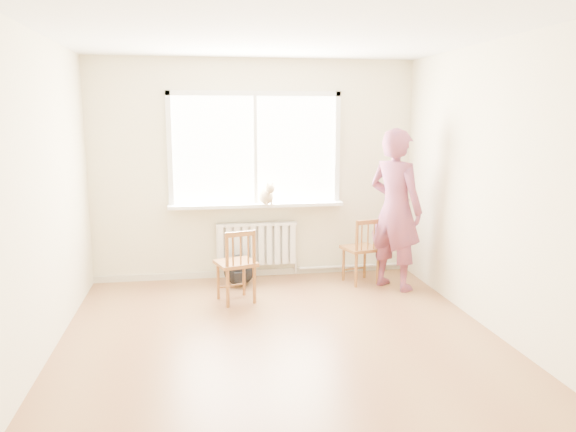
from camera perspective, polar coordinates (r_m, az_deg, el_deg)
name	(u,v)px	position (r m, az deg, el deg)	size (l,w,h in m)	color
floor	(283,345)	(5.13, -0.46, -12.97)	(4.50, 4.50, 0.00)	olive
ceiling	(283,30)	(4.77, -0.51, 18.40)	(4.50, 4.50, 0.00)	white
back_wall	(255,170)	(6.98, -3.35, 4.67)	(4.00, 0.01, 2.70)	beige
window	(255,145)	(6.94, -3.35, 7.22)	(2.12, 0.05, 1.42)	white
windowsill	(257,205)	(6.93, -3.22, 1.13)	(2.15, 0.22, 0.04)	white
radiator	(257,243)	(7.04, -3.19, -2.80)	(1.00, 0.12, 0.55)	white
heating_pipe	(352,266)	(7.39, 6.53, -5.09)	(0.04, 0.04, 1.40)	silver
baseboard	(256,273)	(7.21, -3.23, -5.75)	(4.00, 0.03, 0.08)	beige
chair_left	(237,266)	(6.12, -5.18, -5.07)	(0.50, 0.48, 0.82)	brown
chair_right	(363,251)	(6.85, 7.61, -3.52)	(0.48, 0.47, 0.81)	brown
person	(395,210)	(6.64, 10.85, 0.64)	(0.69, 0.45, 1.88)	#B13B4D
cat	(266,195)	(6.84, -2.20, 2.16)	(0.25, 0.42, 0.28)	#CEB58D
backpack	(239,270)	(6.80, -4.98, -5.48)	(0.38, 0.28, 0.38)	black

